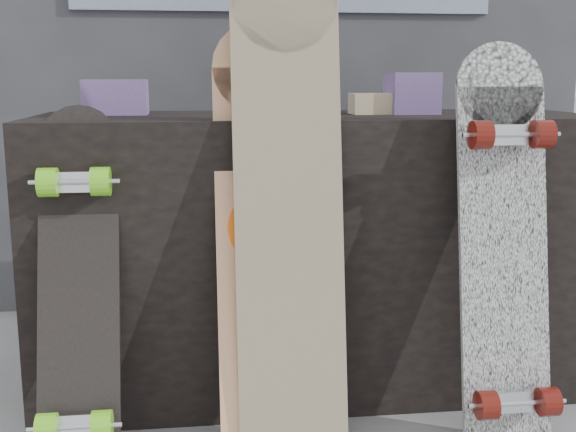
{
  "coord_description": "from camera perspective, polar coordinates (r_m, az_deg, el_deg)",
  "views": [
    {
      "loc": [
        -0.34,
        -1.58,
        0.91
      ],
      "look_at": [
        -0.12,
        0.2,
        0.56
      ],
      "focal_mm": 45.0,
      "sensor_mm": 36.0,
      "label": 1
    }
  ],
  "objects": [
    {
      "name": "vendor_table",
      "position": [
        2.17,
        2.19,
        -2.61
      ],
      "size": [
        1.6,
        0.6,
        0.8
      ],
      "primitive_type": "cube",
      "color": "black",
      "rests_on": "ground"
    },
    {
      "name": "booth",
      "position": [
        2.96,
        -0.46,
        14.71
      ],
      "size": [
        2.4,
        0.22,
        2.2
      ],
      "color": "#323337",
      "rests_on": "ground"
    },
    {
      "name": "merch_box_purple",
      "position": [
        2.16,
        -13.45,
        9.12
      ],
      "size": [
        0.18,
        0.12,
        0.1
      ],
      "primitive_type": "cube",
      "color": "#523872",
      "rests_on": "vendor_table"
    },
    {
      "name": "merch_box_small",
      "position": [
        2.19,
        9.74,
        9.54
      ],
      "size": [
        0.14,
        0.14,
        0.12
      ],
      "primitive_type": "cube",
      "color": "#523872",
      "rests_on": "vendor_table"
    },
    {
      "name": "merch_box_flat",
      "position": [
        2.17,
        7.91,
        8.79
      ],
      "size": [
        0.22,
        0.1,
        0.06
      ],
      "primitive_type": "cube",
      "color": "#D1B78C",
      "rests_on": "vendor_table"
    },
    {
      "name": "longboard_geisha",
      "position": [
        1.8,
        -1.93,
        -0.42
      ],
      "size": [
        0.24,
        0.28,
        1.05
      ],
      "rotation": [
        -0.25,
        0.0,
        0.0
      ],
      "color": "#D7B491",
      "rests_on": "ground"
    },
    {
      "name": "longboard_celtic",
      "position": [
        1.77,
        -0.0,
        2.63
      ],
      "size": [
        0.27,
        0.26,
        1.23
      ],
      "rotation": [
        -0.19,
        0.0,
        0.0
      ],
      "color": "beige",
      "rests_on": "ground"
    },
    {
      "name": "longboard_cascadia",
      "position": [
        1.86,
        16.8,
        -1.83
      ],
      "size": [
        0.22,
        0.27,
        1.0
      ],
      "rotation": [
        -0.19,
        0.0,
        0.0
      ],
      "color": "white",
      "rests_on": "ground"
    },
    {
      "name": "skateboard_dark",
      "position": [
        1.81,
        -16.27,
        -4.83
      ],
      "size": [
        0.19,
        0.35,
        0.84
      ],
      "rotation": [
        -0.33,
        0.0,
        0.0
      ],
      "color": "black",
      "rests_on": "ground"
    }
  ]
}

